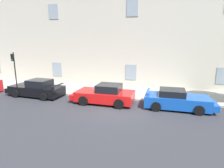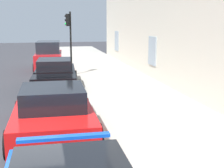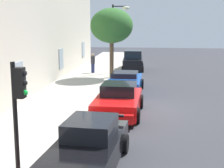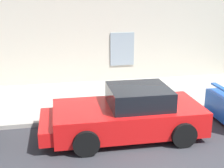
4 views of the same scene
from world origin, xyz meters
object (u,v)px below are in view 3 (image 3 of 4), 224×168
object	(u,v)px
traffic_light	(19,113)
street_lamp	(118,26)
sportscar_yellow_flank	(118,102)
hatchback_distant	(133,61)
tree_near_kerb	(112,26)
pedestrian_admiring	(93,63)
sportscar_red_lead	(87,150)
sportscar_white_middle	(126,83)

from	to	relation	value
traffic_light	street_lamp	bearing A→B (deg)	0.23
sportscar_yellow_flank	hatchback_distant	size ratio (longest dim) A/B	1.21
tree_near_kerb	pedestrian_admiring	xyz separation A→B (m)	(2.13, 1.85, -3.11)
sportscar_yellow_flank	tree_near_kerb	distance (m)	10.77
sportscar_red_lead	hatchback_distant	distance (m)	21.13
sportscar_white_middle	street_lamp	distance (m)	7.77
tree_near_kerb	street_lamp	bearing A→B (deg)	-6.50
sportscar_red_lead	pedestrian_admiring	world-z (taller)	pedestrian_admiring
traffic_light	pedestrian_admiring	distance (m)	21.39
sportscar_yellow_flank	pedestrian_admiring	xyz separation A→B (m)	(12.22, 3.41, 0.33)
traffic_light	street_lamp	world-z (taller)	street_lamp
traffic_light	street_lamp	size ratio (longest dim) A/B	0.62
sportscar_white_middle	tree_near_kerb	xyz separation A→B (m)	(4.63, 1.48, 3.48)
sportscar_white_middle	street_lamp	xyz separation A→B (m)	(6.86, 1.22, 3.42)
tree_near_kerb	pedestrian_admiring	size ratio (longest dim) A/B	3.25
sportscar_yellow_flank	pedestrian_admiring	size ratio (longest dim) A/B	2.91
hatchback_distant	traffic_light	xyz separation A→B (m)	(-23.92, 1.00, 1.71)
hatchback_distant	tree_near_kerb	distance (m)	5.98
sportscar_red_lead	sportscar_white_middle	world-z (taller)	sportscar_red_lead
sportscar_yellow_flank	sportscar_white_middle	size ratio (longest dim) A/B	1.01
hatchback_distant	pedestrian_admiring	bearing A→B (deg)	130.27
sportscar_red_lead	pedestrian_admiring	distance (m)	18.68
pedestrian_admiring	sportscar_red_lead	bearing A→B (deg)	-170.39
hatchback_distant	street_lamp	size ratio (longest dim) A/B	0.70
sportscar_white_middle	tree_near_kerb	bearing A→B (deg)	17.71
sportscar_red_lead	tree_near_kerb	xyz separation A→B (m)	(16.29, 1.27, 3.46)
sportscar_yellow_flank	street_lamp	bearing A→B (deg)	6.03
sportscar_white_middle	hatchback_distant	distance (m)	9.47
sportscar_yellow_flank	traffic_light	size ratio (longest dim) A/B	1.35
tree_near_kerb	pedestrian_admiring	distance (m)	4.20
sportscar_red_lead	sportscar_yellow_flank	world-z (taller)	sportscar_yellow_flank
hatchback_distant	tree_near_kerb	bearing A→B (deg)	164.48
tree_near_kerb	street_lamp	distance (m)	2.25
sportscar_white_middle	street_lamp	bearing A→B (deg)	10.11
pedestrian_admiring	tree_near_kerb	bearing A→B (deg)	-139.02
sportscar_red_lead	traffic_light	xyz separation A→B (m)	(-2.80, 0.93, 1.92)
sportscar_red_lead	street_lamp	world-z (taller)	street_lamp
sportscar_white_middle	street_lamp	size ratio (longest dim) A/B	0.84
sportscar_red_lead	sportscar_yellow_flank	xyz separation A→B (m)	(6.20, -0.29, 0.02)
sportscar_red_lead	traffic_light	size ratio (longest dim) A/B	1.44
hatchback_distant	traffic_light	distance (m)	24.01
sportscar_white_middle	street_lamp	world-z (taller)	street_lamp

